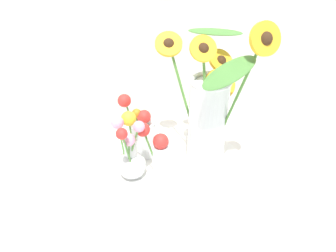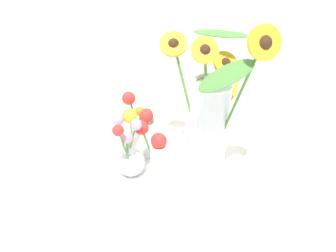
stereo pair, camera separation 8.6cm
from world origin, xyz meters
name	(u,v)px [view 1 (the left image)]	position (x,y,z in m)	size (l,w,h in m)	color
ground_plane	(182,199)	(0.00, 0.00, 0.00)	(6.00, 6.00, 0.00)	silver
serving_tray	(168,170)	(0.00, 0.11, 0.01)	(0.45, 0.45, 0.02)	white
mason_jar_sunflowers	(209,113)	(0.11, 0.10, 0.19)	(0.23, 0.26, 0.43)	silver
vase_small_center	(162,158)	(-0.03, 0.07, 0.09)	(0.09, 0.08, 0.17)	white
vase_bulb_right	(131,154)	(-0.11, 0.11, 0.10)	(0.08, 0.13, 0.20)	white
vase_small_back	(142,133)	(-0.05, 0.20, 0.09)	(0.10, 0.09, 0.19)	white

